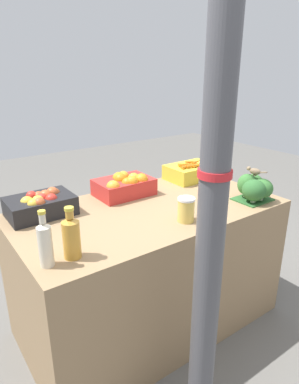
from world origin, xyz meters
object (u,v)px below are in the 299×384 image
(orange_crate, at_px, (125,185))
(juice_bottle_cloudy, at_px, (45,243))
(carrot_crate, at_px, (191,171))
(pickle_jar, at_px, (186,209))
(sparrow_bird, at_px, (254,171))
(broccoli_pile, at_px, (254,188))
(support_pole, at_px, (213,202))
(juice_bottle_amber, at_px, (71,237))
(apple_crate, at_px, (41,204))

(orange_crate, xyz_separation_m, juice_bottle_cloudy, (-0.71, -0.53, 0.04))
(carrot_crate, xyz_separation_m, juice_bottle_cloudy, (-1.30, -0.53, 0.05))
(pickle_jar, distance_m, sparrow_bird, 0.57)
(juice_bottle_cloudy, bearing_deg, pickle_jar, -0.52)
(broccoli_pile, relative_size, juice_bottle_cloudy, 0.90)
(support_pole, height_order, juice_bottle_amber, support_pole)
(apple_crate, relative_size, pickle_jar, 2.67)
(sparrow_bird, bearing_deg, pickle_jar, 75.41)
(orange_crate, bearing_deg, carrot_crate, 0.67)
(broccoli_pile, bearing_deg, sparrow_bird, 85.73)
(orange_crate, xyz_separation_m, broccoli_pile, (0.61, -0.55, 0.02))
(apple_crate, bearing_deg, support_pole, -70.90)
(carrot_crate, xyz_separation_m, juice_bottle_amber, (-1.19, -0.53, 0.04))
(carrot_crate, distance_m, pickle_jar, 0.76)
(support_pole, bearing_deg, juice_bottle_amber, 130.74)
(apple_crate, xyz_separation_m, juice_bottle_amber, (-0.05, -0.53, 0.04))
(apple_crate, bearing_deg, pickle_jar, -41.62)
(carrot_crate, distance_m, juice_bottle_amber, 1.30)
(support_pole, height_order, carrot_crate, support_pole)
(apple_crate, distance_m, broccoli_pile, 1.29)
(carrot_crate, bearing_deg, orange_crate, -179.33)
(apple_crate, height_order, orange_crate, orange_crate)
(juice_bottle_cloudy, bearing_deg, carrot_crate, 22.34)
(juice_bottle_cloudy, distance_m, juice_bottle_amber, 0.12)
(juice_bottle_amber, distance_m, sparrow_bird, 1.21)
(orange_crate, relative_size, juice_bottle_amber, 1.51)
(broccoli_pile, distance_m, juice_bottle_cloudy, 1.32)
(support_pole, xyz_separation_m, apple_crate, (-0.34, 0.98, -0.25))
(carrot_crate, bearing_deg, pickle_jar, -134.44)
(broccoli_pile, distance_m, sparrow_bird, 0.11)
(support_pole, xyz_separation_m, sparrow_bird, (0.82, 0.44, -0.13))
(apple_crate, relative_size, broccoli_pile, 1.59)
(orange_crate, distance_m, broccoli_pile, 0.82)
(juice_bottle_amber, bearing_deg, sparrow_bird, -0.42)
(support_pole, relative_size, broccoli_pile, 10.03)
(support_pole, bearing_deg, orange_crate, 77.77)
(carrot_crate, bearing_deg, juice_bottle_cloudy, -157.66)
(apple_crate, xyz_separation_m, orange_crate, (0.55, -0.01, 0.00))
(pickle_jar, bearing_deg, apple_crate, 138.38)
(carrot_crate, xyz_separation_m, broccoli_pile, (0.02, -0.56, 0.03))
(carrot_crate, bearing_deg, broccoli_pile, -87.96)
(carrot_crate, distance_m, juice_bottle_cloudy, 1.41)
(broccoli_pile, distance_m, juice_bottle_amber, 1.21)
(carrot_crate, height_order, broccoli_pile, broccoli_pile)
(carrot_crate, relative_size, pickle_jar, 2.67)
(apple_crate, xyz_separation_m, carrot_crate, (1.14, 0.00, -0.01))
(broccoli_pile, distance_m, pickle_jar, 0.55)
(sparrow_bird, bearing_deg, orange_crate, 34.21)
(apple_crate, relative_size, sparrow_bird, 2.69)
(juice_bottle_amber, distance_m, pickle_jar, 0.66)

